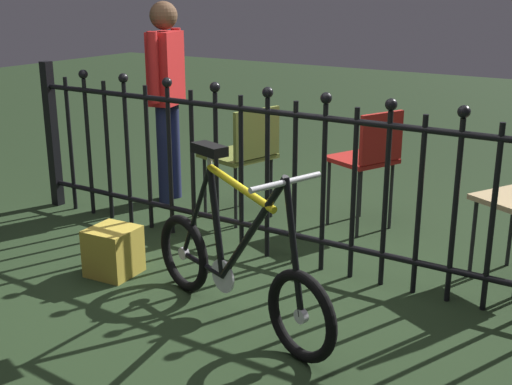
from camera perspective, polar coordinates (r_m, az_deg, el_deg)
ground_plane at (r=3.83m, az=-3.31°, el=-8.14°), size 20.00×20.00×0.00m
iron_fence at (r=4.10m, az=0.42°, el=2.01°), size 3.94×0.07×1.10m
bicycle at (r=3.36m, az=-1.72°, el=-6.37°), size 1.34×0.54×0.88m
chair_red at (r=4.61m, az=9.55°, el=3.13°), size 0.50×0.50×0.84m
chair_olive at (r=4.76m, az=-0.95°, el=3.61°), size 0.52×0.52×0.83m
person_visitor at (r=5.19m, az=-7.62°, el=8.91°), size 0.25×0.46×1.53m
display_crate at (r=4.04m, az=-12.02°, el=-4.89°), size 0.28×0.28×0.28m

